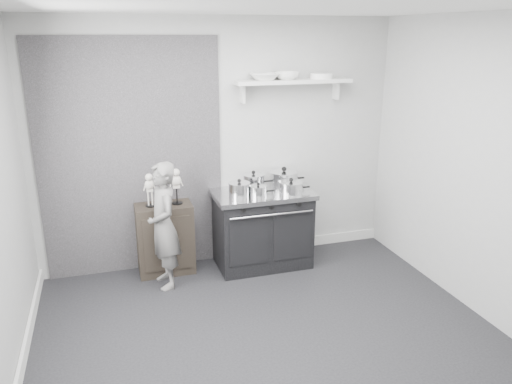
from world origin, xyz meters
TOP-DOWN VIEW (x-y plane):
  - ground at (0.00, 0.00)m, footprint 4.00×4.00m
  - room_shell at (-0.09, 0.15)m, footprint 4.02×3.62m
  - wall_shelf at (0.80, 1.68)m, footprint 1.30×0.26m
  - stove at (0.39, 1.48)m, footprint 1.08×0.67m
  - side_cabinet at (-0.67, 1.61)m, footprint 0.60×0.35m
  - child at (-0.71, 1.30)m, footprint 0.38×0.52m
  - pot_front_left at (0.11, 1.38)m, footprint 0.31×0.23m
  - pot_back_left at (0.33, 1.59)m, footprint 0.33×0.25m
  - pot_back_right at (0.69, 1.61)m, footprint 0.41×0.32m
  - pot_front_right at (0.67, 1.32)m, footprint 0.35×0.26m
  - pot_front_center at (0.30, 1.32)m, footprint 0.27×0.18m
  - skeleton_full at (-0.80, 1.61)m, footprint 0.11×0.07m
  - skeleton_torso at (-0.52, 1.61)m, footprint 0.13×0.08m
  - bowl_large at (0.47, 1.67)m, footprint 0.30×0.30m
  - bowl_small at (0.73, 1.67)m, footprint 0.26×0.26m
  - plate_stack at (1.13, 1.67)m, footprint 0.25×0.25m

SIDE VIEW (x-z plane):
  - ground at x=0.00m, z-range 0.00..0.00m
  - side_cabinet at x=-0.67m, z-range 0.00..0.77m
  - stove at x=0.39m, z-range 0.00..0.87m
  - child at x=-0.71m, z-range 0.00..1.32m
  - pot_front_center at x=0.30m, z-range 0.85..1.00m
  - pot_front_right at x=0.67m, z-range 0.84..1.02m
  - pot_front_left at x=0.11m, z-range 0.84..1.04m
  - pot_back_right at x=0.69m, z-range 0.84..1.06m
  - pot_back_left at x=0.33m, z-range 0.84..1.06m
  - skeleton_full at x=-0.80m, z-range 0.77..1.18m
  - skeleton_torso at x=-0.52m, z-range 0.77..1.22m
  - room_shell at x=-0.09m, z-range 0.28..2.99m
  - wall_shelf at x=0.80m, z-range 1.89..2.13m
  - plate_stack at x=1.13m, z-range 2.04..2.10m
  - bowl_large at x=0.47m, z-range 2.04..2.11m
  - bowl_small at x=0.73m, z-range 2.04..2.12m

